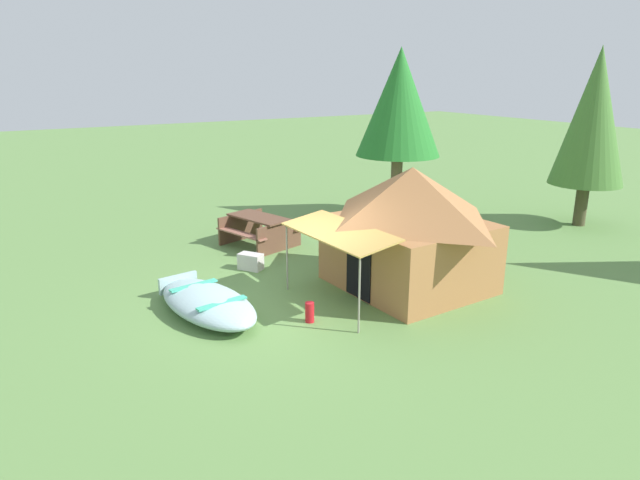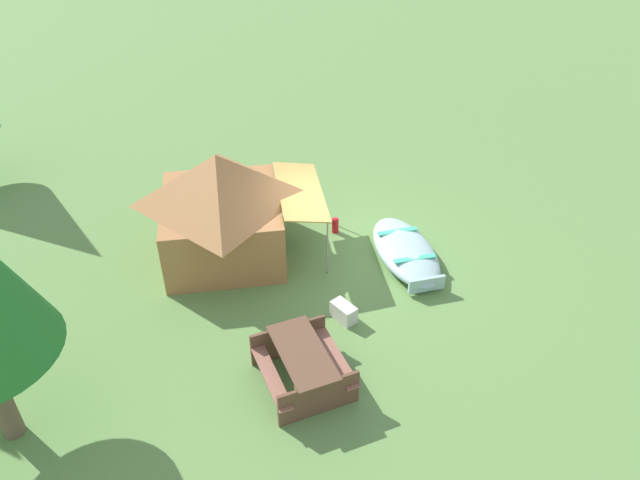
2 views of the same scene
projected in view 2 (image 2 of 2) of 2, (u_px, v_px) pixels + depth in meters
The scene contains 6 objects.
ground_plane at pixel (340, 252), 14.30m from camera, with size 80.00×80.00×0.00m, color #5F8846.
beached_rowboat at pixel (406, 251), 13.94m from camera, with size 2.92×1.66×0.45m.
canvas_cabin_tent at pixel (221, 204), 13.58m from camera, with size 3.29×3.89×2.54m.
picnic_table at pixel (303, 363), 10.76m from camera, with size 2.06×1.92×0.78m.
cooler_box at pixel (344, 312), 12.30m from camera, with size 0.55×0.30×0.37m, color silver.
fuel_can at pixel (335, 226), 14.87m from camera, with size 0.17×0.17×0.38m, color red.
Camera 2 is at (-11.38, 1.65, 8.52)m, focal length 33.86 mm.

